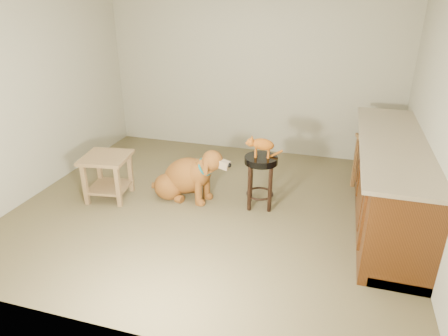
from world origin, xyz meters
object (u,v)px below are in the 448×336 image
(padded_stool, at_px, (261,172))
(side_table, at_px, (107,170))
(golden_retriever, at_px, (186,177))
(tabby_kitten, at_px, (261,145))
(wood_stool, at_px, (372,165))

(padded_stool, height_order, side_table, padded_stool)
(golden_retriever, distance_m, tabby_kitten, 1.04)
(padded_stool, height_order, wood_stool, wood_stool)
(wood_stool, height_order, side_table, wood_stool)
(side_table, relative_size, golden_retriever, 0.53)
(padded_stool, bearing_deg, side_table, -170.24)
(padded_stool, distance_m, golden_retriever, 0.93)
(padded_stool, height_order, golden_retriever, golden_retriever)
(golden_retriever, bearing_deg, tabby_kitten, 14.21)
(padded_stool, bearing_deg, golden_retriever, -177.52)
(wood_stool, distance_m, golden_retriever, 2.32)
(wood_stool, bearing_deg, tabby_kitten, -149.95)
(side_table, xyz_separation_m, tabby_kitten, (1.83, 0.32, 0.41))
(wood_stool, relative_size, golden_retriever, 0.64)
(golden_retriever, height_order, tabby_kitten, tabby_kitten)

